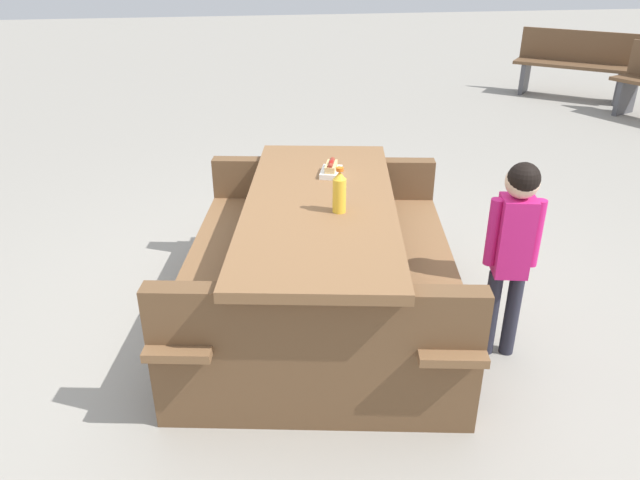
{
  "coord_description": "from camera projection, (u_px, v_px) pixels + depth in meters",
  "views": [
    {
      "loc": [
        -2.8,
        0.43,
        1.95
      ],
      "look_at": [
        0.0,
        0.0,
        0.52
      ],
      "focal_mm": 33.86,
      "sensor_mm": 36.0,
      "label": 1
    }
  ],
  "objects": [
    {
      "name": "ground_plane",
      "position": [
        320.0,
        323.0,
        3.4
      ],
      "size": [
        30.0,
        30.0,
        0.0
      ],
      "primitive_type": "plane",
      "color": "gray",
      "rests_on": "ground"
    },
    {
      "name": "picnic_table",
      "position": [
        320.0,
        253.0,
        3.2
      ],
      "size": [
        2.02,
        1.7,
        0.75
      ],
      "color": "brown",
      "rests_on": "ground"
    },
    {
      "name": "soda_bottle",
      "position": [
        339.0,
        192.0,
        2.9
      ],
      "size": [
        0.07,
        0.07,
        0.23
      ],
      "color": "yellow",
      "rests_on": "picnic_table"
    },
    {
      "name": "hotdog_tray",
      "position": [
        331.0,
        169.0,
        3.39
      ],
      "size": [
        0.2,
        0.16,
        0.08
      ],
      "color": "white",
      "rests_on": "picnic_table"
    },
    {
      "name": "child_in_coat",
      "position": [
        514.0,
        237.0,
        2.87
      ],
      "size": [
        0.18,
        0.25,
        1.05
      ],
      "color": "#262633",
      "rests_on": "ground"
    },
    {
      "name": "park_bench_mid",
      "position": [
        575.0,
        63.0,
        8.02
      ],
      "size": [
        1.25,
        1.42,
        0.85
      ],
      "color": "brown",
      "rests_on": "ground"
    }
  ]
}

